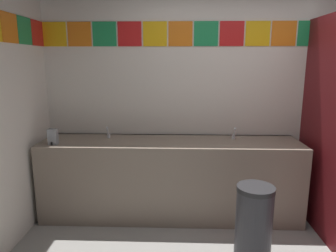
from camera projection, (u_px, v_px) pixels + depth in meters
The scene contains 6 objects.
wall_back at pixel (241, 90), 3.48m from camera, with size 4.46×0.09×2.73m.
vanity_counter at pixel (170, 178), 3.37m from camera, with size 2.77×0.60×0.85m.
faucet_left at pixel (108, 134), 3.38m from camera, with size 0.04×0.10×0.14m.
faucet_right at pixel (234, 135), 3.33m from camera, with size 0.04×0.10×0.14m.
soap_dispenser at pixel (53, 137), 3.13m from camera, with size 0.09×0.09×0.16m.
trash_bin at pixel (254, 226), 2.54m from camera, with size 0.31×0.31×0.70m.
Camera 1 is at (-0.71, -1.84, 1.69)m, focal length 32.69 mm.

